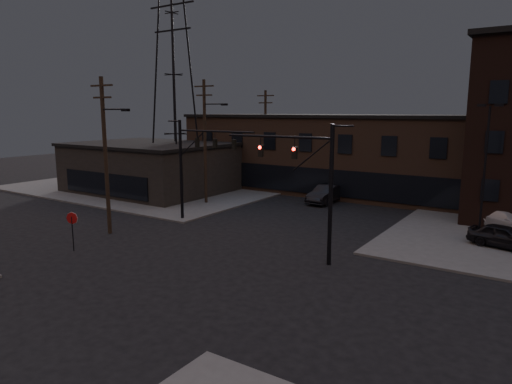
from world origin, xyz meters
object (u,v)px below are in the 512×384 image
Objects in this scene: traffic_signal_far at (193,159)px; stop_sign at (72,222)px; parked_car_lot_a at (505,236)px; traffic_signal_near at (313,178)px; parked_car_lot_b at (506,220)px; car_crossing at (326,194)px.

traffic_signal_far reaches higher than stop_sign.
stop_sign is 0.58× the size of parked_car_lot_a.
traffic_signal_far is 22.30m from parked_car_lot_a.
traffic_signal_near reaches higher than parked_car_lot_a.
parked_car_lot_b is 0.95× the size of car_crossing.
stop_sign reaches higher than parked_car_lot_a.
car_crossing is (5.44, 12.76, -4.16)m from traffic_signal_far.
stop_sign is 23.74m from car_crossing.
parked_car_lot_a is 0.84× the size of car_crossing.
stop_sign is (-13.36, -6.49, -3.09)m from traffic_signal_near.
traffic_signal_near is 1.00× the size of traffic_signal_far.
traffic_signal_near is 1.55× the size of car_crossing.
traffic_signal_far is 1.55× the size of car_crossing.
traffic_signal_far reaches higher than car_crossing.
stop_sign is 27.22m from parked_car_lot_a.
stop_sign is at bearing 161.44° from parked_car_lot_b.
traffic_signal_far is at bearing -111.21° from car_crossing.
parked_car_lot_b is (8.85, 13.79, -4.07)m from traffic_signal_near.
traffic_signal_near is 15.17m from stop_sign.
traffic_signal_near reaches higher than stop_sign.
parked_car_lot_b is at bearing 18.09° from parked_car_lot_a.
parked_car_lot_a is 17.57m from car_crossing.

